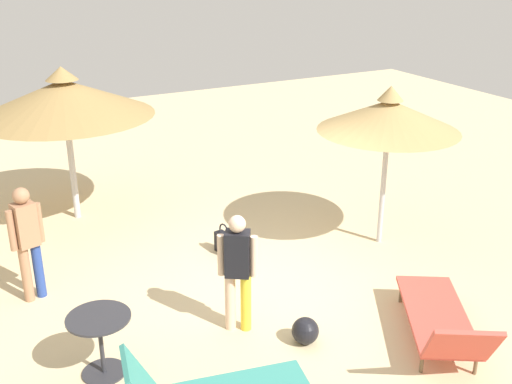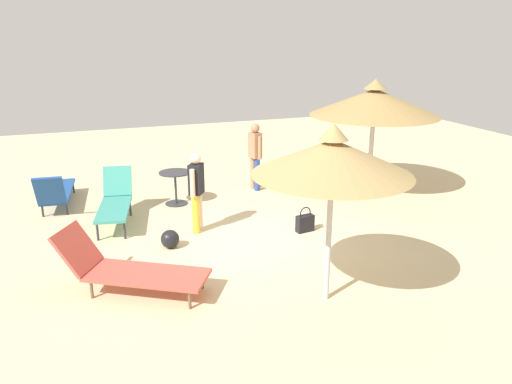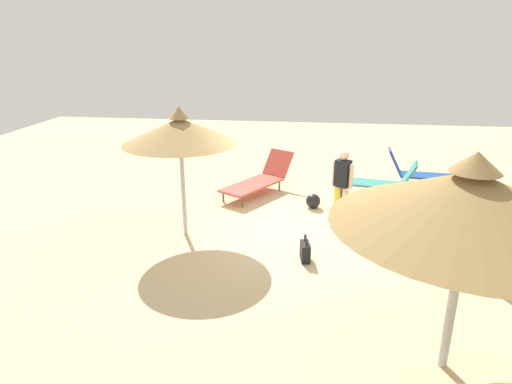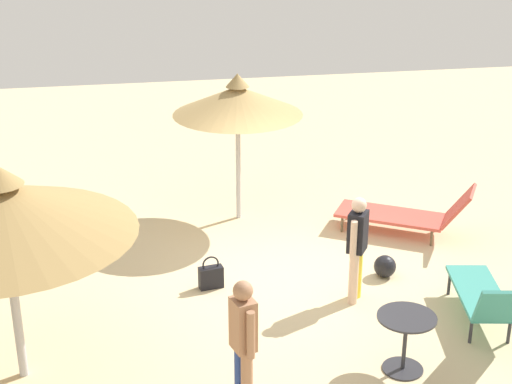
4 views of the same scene
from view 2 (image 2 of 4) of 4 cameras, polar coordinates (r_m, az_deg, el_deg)
name	(u,v)px [view 2 (image 2 of 4)]	position (r m, az deg, el deg)	size (l,w,h in m)	color
ground	(250,245)	(9.03, -0.74, -6.07)	(24.00, 24.00, 0.10)	beige
parasol_umbrella_center	(374,102)	(11.59, 13.39, 9.97)	(2.89, 2.89, 2.62)	#B2B2B7
parasol_umbrella_far_left	(333,157)	(6.55, 8.75, 3.97)	(2.13, 2.13, 2.51)	#B2B2B7
lounge_chair_far_right	(56,191)	(11.38, -21.90, 0.06)	(2.19, 0.76, 0.96)	#1E478C
lounge_chair_edge	(127,268)	(7.49, -14.51, -8.37)	(1.71, 2.20, 0.91)	#CC4C3F
lounge_chair_back	(115,201)	(10.15, -15.82, -0.99)	(1.85, 0.89, 0.96)	teal
person_standing_near_left	(255,153)	(11.71, -0.10, 4.49)	(0.44, 0.28, 1.59)	#A57554
person_standing_near_right	(196,188)	(9.27, -6.82, 0.46)	(0.42, 0.34, 1.52)	yellow
handbag	(305,223)	(9.47, 5.62, -3.50)	(0.20, 0.36, 0.49)	black
side_table_round	(175,182)	(10.95, -9.20, 1.13)	(0.70, 0.70, 0.73)	#2D2D33
beach_ball	(170,239)	(8.87, -9.80, -5.32)	(0.33, 0.33, 0.33)	black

